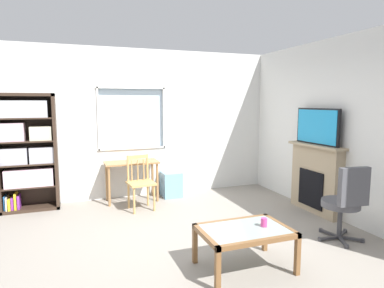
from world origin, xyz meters
TOP-DOWN VIEW (x-y plane):
  - ground at (0.00, 0.00)m, footprint 6.07×5.49m
  - wall_back_with_window at (0.01, 2.24)m, footprint 5.07×0.15m
  - wall_right at (2.60, 0.00)m, footprint 0.12×4.69m
  - bookshelf at (-1.94, 2.00)m, footprint 0.90×0.38m
  - desk_under_window at (-0.26, 1.89)m, footprint 0.95×0.47m
  - wooden_chair at (-0.20, 1.38)m, footprint 0.46×0.44m
  - plastic_drawer_unit at (0.50, 1.94)m, footprint 0.35×0.40m
  - fireplace at (2.44, 0.26)m, footprint 0.26×1.11m
  - tv at (2.42, 0.26)m, footprint 0.06×0.92m
  - office_chair at (1.98, -0.83)m, footprint 0.57×0.58m
  - coffee_table at (0.44, -1.00)m, footprint 0.95×0.66m
  - sippy_cup at (0.67, -1.01)m, footprint 0.07×0.07m

SIDE VIEW (x-z plane):
  - ground at x=0.00m, z-range -0.02..0.00m
  - plastic_drawer_unit at x=0.50m, z-range 0.00..0.47m
  - coffee_table at x=0.44m, z-range 0.16..0.61m
  - wooden_chair at x=-0.20m, z-range 0.01..0.91m
  - sippy_cup at x=0.67m, z-range 0.45..0.54m
  - office_chair at x=1.98m, z-range 0.05..1.05m
  - fireplace at x=2.44m, z-range 0.00..1.12m
  - desk_under_window at x=-0.26m, z-range 0.24..0.97m
  - bookshelf at x=-1.94m, z-range 0.05..1.98m
  - wall_back_with_window at x=0.01m, z-range -0.01..2.75m
  - wall_right at x=2.60m, z-range 0.00..2.76m
  - tv at x=2.42m, z-range 1.11..1.69m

